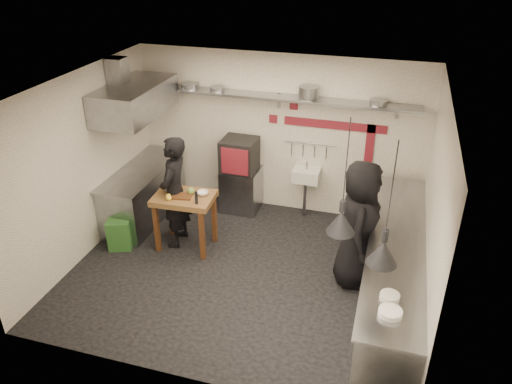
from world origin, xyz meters
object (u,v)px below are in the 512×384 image
(oven_stand, at_px, (241,189))
(chef_right, at_px, (359,225))
(green_bin, at_px, (120,233))
(prep_table, at_px, (186,221))
(combi_oven, at_px, (239,155))
(chef_left, at_px, (175,192))

(oven_stand, height_order, chef_right, chef_right)
(green_bin, xyz_separation_m, prep_table, (1.01, 0.31, 0.21))
(combi_oven, height_order, chef_right, chef_right)
(chef_right, bearing_deg, chef_left, 83.64)
(chef_right, bearing_deg, green_bin, 90.43)
(chef_left, distance_m, chef_right, 2.87)
(prep_table, distance_m, chef_right, 2.72)
(oven_stand, bearing_deg, prep_table, -107.30)
(green_bin, bearing_deg, combi_oven, 48.39)
(combi_oven, height_order, prep_table, combi_oven)
(green_bin, relative_size, chef_right, 0.27)
(combi_oven, xyz_separation_m, green_bin, (-1.48, -1.66, -0.84))
(green_bin, distance_m, chef_right, 3.76)
(combi_oven, relative_size, prep_table, 0.64)
(green_bin, xyz_separation_m, chef_left, (0.83, 0.38, 0.67))
(prep_table, height_order, chef_left, chef_left)
(green_bin, distance_m, prep_table, 1.08)
(green_bin, distance_m, chef_left, 1.13)
(prep_table, xyz_separation_m, chef_left, (-0.18, 0.06, 0.46))
(prep_table, height_order, chef_right, chef_right)
(combi_oven, xyz_separation_m, chef_left, (-0.65, -1.28, -0.17))
(oven_stand, xyz_separation_m, prep_table, (-0.47, -1.40, 0.06))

